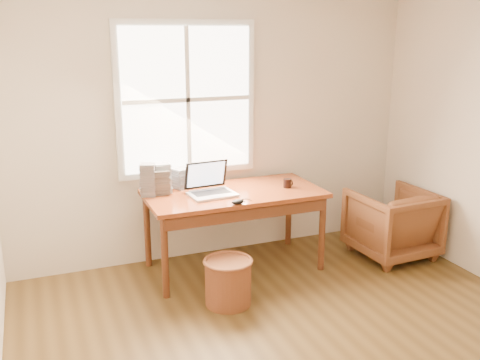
{
  "coord_description": "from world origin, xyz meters",
  "views": [
    {
      "loc": [
        -1.67,
        -2.54,
        2.15
      ],
      "look_at": [
        0.0,
        1.65,
        0.9
      ],
      "focal_mm": 40.0,
      "sensor_mm": 36.0,
      "label": 1
    }
  ],
  "objects_px": {
    "coffee_mug": "(287,183)",
    "armchair": "(392,223)",
    "laptop": "(212,179)",
    "wicker_stool": "(228,282)",
    "desk": "(234,193)",
    "cd_stack_a": "(163,178)"
  },
  "relations": [
    {
      "from": "desk",
      "to": "laptop",
      "type": "relative_size",
      "value": 3.75
    },
    {
      "from": "wicker_stool",
      "to": "cd_stack_a",
      "type": "bearing_deg",
      "value": 109.97
    },
    {
      "from": "desk",
      "to": "armchair",
      "type": "height_order",
      "value": "desk"
    },
    {
      "from": "desk",
      "to": "armchair",
      "type": "distance_m",
      "value": 1.63
    },
    {
      "from": "cd_stack_a",
      "to": "armchair",
      "type": "bearing_deg",
      "value": -13.33
    },
    {
      "from": "armchair",
      "to": "wicker_stool",
      "type": "distance_m",
      "value": 1.88
    },
    {
      "from": "coffee_mug",
      "to": "wicker_stool",
      "type": "bearing_deg",
      "value": -157.92
    },
    {
      "from": "desk",
      "to": "cd_stack_a",
      "type": "distance_m",
      "value": 0.65
    },
    {
      "from": "desk",
      "to": "laptop",
      "type": "xyz_separation_m",
      "value": [
        -0.22,
        -0.05,
        0.17
      ]
    },
    {
      "from": "laptop",
      "to": "coffee_mug",
      "type": "height_order",
      "value": "laptop"
    },
    {
      "from": "laptop",
      "to": "coffee_mug",
      "type": "xyz_separation_m",
      "value": [
        0.73,
        -0.01,
        -0.11
      ]
    },
    {
      "from": "wicker_stool",
      "to": "desk",
      "type": "bearing_deg",
      "value": 65.01
    },
    {
      "from": "coffee_mug",
      "to": "laptop",
      "type": "bearing_deg",
      "value": 165.93
    },
    {
      "from": "armchair",
      "to": "laptop",
      "type": "bearing_deg",
      "value": -10.67
    },
    {
      "from": "laptop",
      "to": "cd_stack_a",
      "type": "bearing_deg",
      "value": 140.82
    },
    {
      "from": "wicker_stool",
      "to": "coffee_mug",
      "type": "relative_size",
      "value": 4.54
    },
    {
      "from": "desk",
      "to": "wicker_stool",
      "type": "distance_m",
      "value": 0.89
    },
    {
      "from": "coffee_mug",
      "to": "cd_stack_a",
      "type": "bearing_deg",
      "value": 153.06
    },
    {
      "from": "coffee_mug",
      "to": "cd_stack_a",
      "type": "relative_size",
      "value": 0.3
    },
    {
      "from": "coffee_mug",
      "to": "armchair",
      "type": "bearing_deg",
      "value": -26.05
    },
    {
      "from": "wicker_stool",
      "to": "cd_stack_a",
      "type": "height_order",
      "value": "cd_stack_a"
    },
    {
      "from": "wicker_stool",
      "to": "armchair",
      "type": "bearing_deg",
      "value": 10.18
    }
  ]
}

